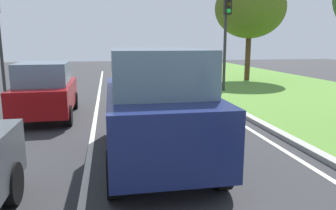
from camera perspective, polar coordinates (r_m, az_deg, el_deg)
ground_plane at (r=11.27m, az=-9.05°, el=-1.34°), size 60.00×60.00×0.00m
lane_line_center at (r=11.27m, az=-12.61°, el=-1.45°), size 0.12×32.00×0.01m
lane_line_right_edge at (r=11.90m, az=8.54°, el=-0.64°), size 0.12×32.00×0.01m
grass_verge_right at (r=14.25m, az=27.52°, el=0.27°), size 9.00×48.00×0.06m
curb_right at (r=12.06m, az=10.79°, el=-0.29°), size 0.24×48.00×0.12m
car_suv_ahead at (r=6.47m, az=-2.20°, el=0.02°), size 1.99×4.51×2.28m
car_hatchback_far at (r=10.95m, az=-20.82°, el=2.39°), size 1.80×3.74×1.78m
traffic_light_near_right at (r=15.75m, az=10.30°, el=13.94°), size 0.32×0.50×4.74m
tree_roadside_far at (r=20.67m, az=14.30°, el=16.23°), size 4.18×4.18×6.15m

